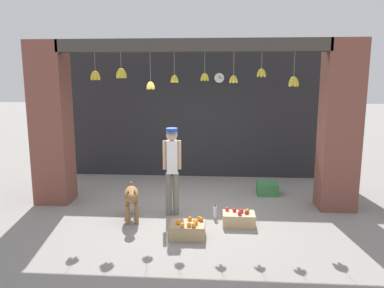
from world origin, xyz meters
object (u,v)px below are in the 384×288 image
at_px(dog, 132,196).
at_px(fruit_crate_apples, 239,219).
at_px(fruit_crate_oranges, 188,229).
at_px(produce_box_green, 267,189).
at_px(wall_clock, 219,78).
at_px(water_bottle, 215,212).
at_px(shopkeeper, 172,164).

distance_m(dog, fruit_crate_apples, 1.97).
distance_m(fruit_crate_oranges, produce_box_green, 2.82).
height_order(fruit_crate_oranges, fruit_crate_apples, fruit_crate_oranges).
height_order(produce_box_green, wall_clock, wall_clock).
bearing_deg(fruit_crate_apples, produce_box_green, 68.04).
bearing_deg(water_bottle, dog, -173.73).
height_order(dog, fruit_crate_apples, dog).
bearing_deg(fruit_crate_apples, shopkeeper, 161.01).
bearing_deg(wall_clock, dog, -116.65).
relative_size(dog, water_bottle, 3.59).
relative_size(fruit_crate_oranges, wall_clock, 2.18).
bearing_deg(dog, produce_box_green, 108.73).
bearing_deg(wall_clock, fruit_crate_oranges, -97.33).
relative_size(shopkeeper, produce_box_green, 3.64).
bearing_deg(water_bottle, fruit_crate_apples, -33.63).
bearing_deg(produce_box_green, shopkeeper, -144.95).
distance_m(dog, water_bottle, 1.56).
xyz_separation_m(dog, water_bottle, (1.51, 0.17, -0.32)).
bearing_deg(wall_clock, water_bottle, -91.01).
bearing_deg(wall_clock, fruit_crate_apples, -83.48).
distance_m(shopkeeper, water_bottle, 1.18).
relative_size(water_bottle, wall_clock, 1.04).
bearing_deg(water_bottle, fruit_crate_oranges, -117.72).
relative_size(shopkeeper, wall_clock, 6.45).
bearing_deg(dog, fruit_crate_apples, 73.11).
xyz_separation_m(shopkeeper, produce_box_green, (1.95, 1.37, -0.84)).
relative_size(dog, shopkeeper, 0.58).
bearing_deg(shopkeeper, water_bottle, 161.69).
height_order(fruit_crate_apples, produce_box_green, fruit_crate_apples).
relative_size(fruit_crate_oranges, water_bottle, 2.10).
bearing_deg(dog, fruit_crate_oranges, 45.05).
xyz_separation_m(fruit_crate_apples, water_bottle, (-0.42, 0.28, 0.00)).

